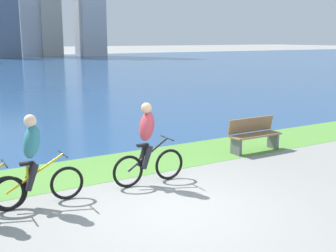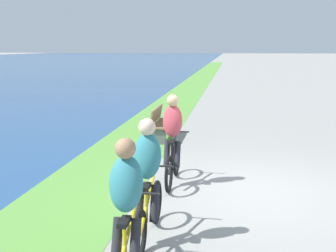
{
  "view_description": "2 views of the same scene",
  "coord_description": "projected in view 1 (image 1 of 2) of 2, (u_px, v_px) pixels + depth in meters",
  "views": [
    {
      "loc": [
        -3.74,
        -6.04,
        2.98
      ],
      "look_at": [
        0.56,
        1.19,
        1.25
      ],
      "focal_mm": 45.75,
      "sensor_mm": 36.0,
      "label": 1
    },
    {
      "loc": [
        -6.91,
        0.43,
        2.57
      ],
      "look_at": [
        0.54,
        1.63,
        1.06
      ],
      "focal_mm": 42.64,
      "sensor_mm": 36.0,
      "label": 2
    }
  ],
  "objects": [
    {
      "name": "ground_plane",
      "position": [
        175.0,
        210.0,
        7.56
      ],
      "size": [
        300.0,
        300.0,
        0.0
      ],
      "primitive_type": "plane",
      "color": "gray"
    },
    {
      "name": "bench_near_path",
      "position": [
        254.0,
        135.0,
        11.43
      ],
      "size": [
        1.5,
        0.47,
        0.9
      ],
      "color": "olive",
      "rests_on": "ground"
    },
    {
      "name": "cyclist_lead",
      "position": [
        148.0,
        144.0,
        8.77
      ],
      "size": [
        1.64,
        0.52,
        1.71
      ],
      "color": "black",
      "rests_on": "ground"
    },
    {
      "name": "grass_strip_bayside",
      "position": [
        108.0,
        167.0,
        10.08
      ],
      "size": [
        120.0,
        2.02,
        0.01
      ],
      "primitive_type": "cube",
      "color": "#59933D",
      "rests_on": "ground"
    },
    {
      "name": "cyclist_trailing",
      "position": [
        34.0,
        161.0,
        7.61
      ],
      "size": [
        1.72,
        0.52,
        1.68
      ],
      "color": "black",
      "rests_on": "ground"
    }
  ]
}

